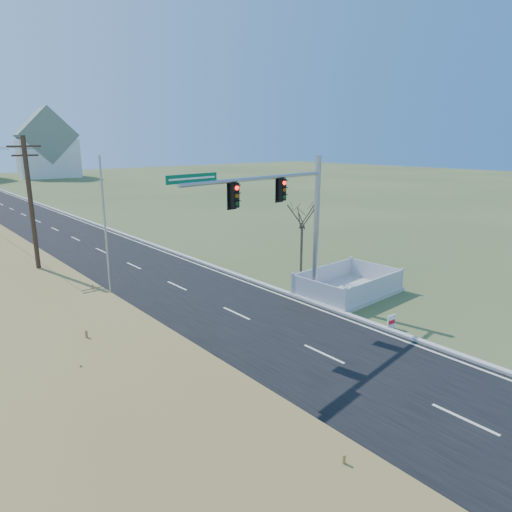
{
  "coord_description": "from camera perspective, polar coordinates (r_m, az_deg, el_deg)",
  "views": [
    {
      "loc": [
        -13.37,
        -13.57,
        8.72
      ],
      "look_at": [
        0.07,
        2.5,
        3.4
      ],
      "focal_mm": 32.0,
      "sensor_mm": 36.0,
      "label": 1
    }
  ],
  "objects": [
    {
      "name": "ground",
      "position": [
        20.95,
        4.32,
        -10.39
      ],
      "size": [
        260.0,
        260.0,
        0.0
      ],
      "primitive_type": "plane",
      "color": "#3D5127",
      "rests_on": "ground"
    },
    {
      "name": "road",
      "position": [
        65.54,
        -27.86,
        4.99
      ],
      "size": [
        8.0,
        180.0,
        0.06
      ],
      "primitive_type": "cube",
      "color": "black",
      "rests_on": "ground"
    },
    {
      "name": "curb",
      "position": [
        66.5,
        -24.38,
        5.54
      ],
      "size": [
        0.3,
        180.0,
        0.18
      ],
      "primitive_type": "cube",
      "color": "#B2AFA8",
      "rests_on": "ground"
    },
    {
      "name": "utility_pole_near",
      "position": [
        29.66,
        -26.21,
        4.97
      ],
      "size": [
        1.8,
        0.26,
        9.0
      ],
      "color": "#422D1E",
      "rests_on": "ground"
    },
    {
      "name": "condo_ne",
      "position": [
        122.23,
        -24.62,
        12.12
      ],
      "size": [
        14.12,
        10.51,
        16.52
      ],
      "rotation": [
        0.0,
        0.0,
        -0.1
      ],
      "color": "white",
      "rests_on": "ground"
    },
    {
      "name": "traffic_signal_mast",
      "position": [
        22.99,
        4.84,
        4.46
      ],
      "size": [
        9.96,
        1.68,
        7.99
      ],
      "rotation": [
        0.0,
        0.0,
        0.14
      ],
      "color": "#9EA0A5",
      "rests_on": "ground"
    },
    {
      "name": "fence_enclosure",
      "position": [
        27.25,
        11.37,
        -4.1
      ],
      "size": [
        5.99,
        4.23,
        1.32
      ],
      "rotation": [
        0.0,
        0.0,
        0.04
      ],
      "color": "#B7B5AD",
      "rests_on": "ground"
    },
    {
      "name": "open_sign",
      "position": [
        22.76,
        16.56,
        -7.9
      ],
      "size": [
        0.56,
        0.11,
        0.69
      ],
      "rotation": [
        0.0,
        0.0,
        -0.08
      ],
      "color": "white",
      "rests_on": "ground"
    },
    {
      "name": "flagpole",
      "position": [
        23.7,
        -18.07,
        0.1
      ],
      "size": [
        0.36,
        0.36,
        8.06
      ],
      "color": "#B7B5AD",
      "rests_on": "ground"
    },
    {
      "name": "bare_tree",
      "position": [
        28.79,
        5.81,
        5.21
      ],
      "size": [
        1.98,
        1.98,
        5.25
      ],
      "color": "#4C3F33",
      "rests_on": "ground"
    }
  ]
}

